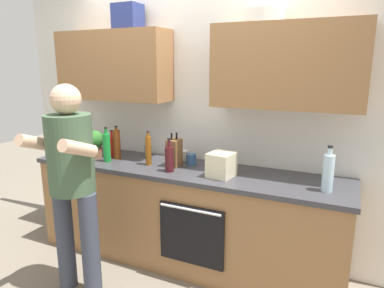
{
  "coord_description": "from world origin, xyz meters",
  "views": [
    {
      "loc": [
        1.31,
        -2.6,
        1.79
      ],
      "look_at": [
        0.14,
        -0.1,
        1.15
      ],
      "focal_mm": 32.22,
      "sensor_mm": 36.0,
      "label": 1
    }
  ],
  "objects_px": {
    "person_standing": "(71,175)",
    "bottle_wine": "(169,159)",
    "bottle_vinegar": "(117,144)",
    "cup_coffee": "(184,156)",
    "cup_tea": "(191,159)",
    "potted_herb": "(95,142)",
    "bottle_water": "(328,172)",
    "bottle_syrup": "(148,150)",
    "grocery_bag_rice": "(221,165)",
    "knife_block": "(174,153)",
    "bottle_hotsauce": "(112,146)",
    "cup_stoneware": "(148,151)",
    "bottle_soda": "(107,147)"
  },
  "relations": [
    {
      "from": "knife_block",
      "to": "potted_herb",
      "type": "bearing_deg",
      "value": -175.12
    },
    {
      "from": "bottle_wine",
      "to": "cup_tea",
      "type": "relative_size",
      "value": 3.01
    },
    {
      "from": "cup_tea",
      "to": "knife_block",
      "type": "xyz_separation_m",
      "value": [
        -0.11,
        -0.11,
        0.07
      ]
    },
    {
      "from": "bottle_syrup",
      "to": "bottle_water",
      "type": "relative_size",
      "value": 0.93
    },
    {
      "from": "cup_coffee",
      "to": "knife_block",
      "type": "relative_size",
      "value": 0.33
    },
    {
      "from": "cup_tea",
      "to": "bottle_water",
      "type": "bearing_deg",
      "value": -9.96
    },
    {
      "from": "bottle_hotsauce",
      "to": "knife_block",
      "type": "bearing_deg",
      "value": -3.3
    },
    {
      "from": "bottle_syrup",
      "to": "cup_stoneware",
      "type": "height_order",
      "value": "bottle_syrup"
    },
    {
      "from": "person_standing",
      "to": "cup_tea",
      "type": "xyz_separation_m",
      "value": [
        0.58,
        0.88,
        -0.03
      ]
    },
    {
      "from": "bottle_syrup",
      "to": "grocery_bag_rice",
      "type": "bearing_deg",
      "value": -2.74
    },
    {
      "from": "bottle_soda",
      "to": "potted_herb",
      "type": "xyz_separation_m",
      "value": [
        -0.19,
        0.06,
        0.01
      ]
    },
    {
      "from": "cup_coffee",
      "to": "cup_tea",
      "type": "height_order",
      "value": "cup_coffee"
    },
    {
      "from": "person_standing",
      "to": "bottle_water",
      "type": "distance_m",
      "value": 1.88
    },
    {
      "from": "bottle_hotsauce",
      "to": "bottle_syrup",
      "type": "height_order",
      "value": "bottle_syrup"
    },
    {
      "from": "bottle_vinegar",
      "to": "grocery_bag_rice",
      "type": "height_order",
      "value": "bottle_vinegar"
    },
    {
      "from": "bottle_vinegar",
      "to": "cup_stoneware",
      "type": "bearing_deg",
      "value": 42.55
    },
    {
      "from": "cup_coffee",
      "to": "bottle_wine",
      "type": "bearing_deg",
      "value": -84.68
    },
    {
      "from": "bottle_wine",
      "to": "bottle_water",
      "type": "bearing_deg",
      "value": 3.01
    },
    {
      "from": "bottle_water",
      "to": "cup_coffee",
      "type": "xyz_separation_m",
      "value": [
        -1.28,
        0.29,
        -0.09
      ]
    },
    {
      "from": "potted_herb",
      "to": "cup_tea",
      "type": "bearing_deg",
      "value": 10.9
    },
    {
      "from": "bottle_vinegar",
      "to": "cup_stoneware",
      "type": "xyz_separation_m",
      "value": [
        0.22,
        0.2,
        -0.09
      ]
    },
    {
      "from": "knife_block",
      "to": "grocery_bag_rice",
      "type": "distance_m",
      "value": 0.49
    },
    {
      "from": "person_standing",
      "to": "bottle_vinegar",
      "type": "xyz_separation_m",
      "value": [
        -0.15,
        0.75,
        0.06
      ]
    },
    {
      "from": "person_standing",
      "to": "bottle_wine",
      "type": "height_order",
      "value": "person_standing"
    },
    {
      "from": "bottle_wine",
      "to": "potted_herb",
      "type": "distance_m",
      "value": 0.87
    },
    {
      "from": "bottle_vinegar",
      "to": "potted_herb",
      "type": "height_order",
      "value": "bottle_vinegar"
    },
    {
      "from": "bottle_vinegar",
      "to": "potted_herb",
      "type": "xyz_separation_m",
      "value": [
        -0.21,
        -0.06,
        0.01
      ]
    },
    {
      "from": "bottle_hotsauce",
      "to": "bottle_water",
      "type": "bearing_deg",
      "value": -3.91
    },
    {
      "from": "knife_block",
      "to": "bottle_wine",
      "type": "bearing_deg",
      "value": -76.78
    },
    {
      "from": "person_standing",
      "to": "grocery_bag_rice",
      "type": "xyz_separation_m",
      "value": [
        0.95,
        0.67,
        0.02
      ]
    },
    {
      "from": "bottle_vinegar",
      "to": "cup_tea",
      "type": "xyz_separation_m",
      "value": [
        0.73,
        0.12,
        -0.09
      ]
    },
    {
      "from": "grocery_bag_rice",
      "to": "person_standing",
      "type": "bearing_deg",
      "value": -145.06
    },
    {
      "from": "bottle_syrup",
      "to": "cup_tea",
      "type": "xyz_separation_m",
      "value": [
        0.34,
        0.18,
        -0.09
      ]
    },
    {
      "from": "bottle_wine",
      "to": "cup_tea",
      "type": "xyz_separation_m",
      "value": [
        0.08,
        0.27,
        -0.07
      ]
    },
    {
      "from": "bottle_syrup",
      "to": "bottle_water",
      "type": "distance_m",
      "value": 1.51
    },
    {
      "from": "bottle_wine",
      "to": "knife_block",
      "type": "bearing_deg",
      "value": 103.22
    },
    {
      "from": "cup_stoneware",
      "to": "knife_block",
      "type": "bearing_deg",
      "value": -25.8
    },
    {
      "from": "bottle_vinegar",
      "to": "potted_herb",
      "type": "distance_m",
      "value": 0.22
    },
    {
      "from": "bottle_hotsauce",
      "to": "potted_herb",
      "type": "bearing_deg",
      "value": -135.48
    },
    {
      "from": "bottle_hotsauce",
      "to": "person_standing",
      "type": "bearing_deg",
      "value": -73.08
    },
    {
      "from": "bottle_wine",
      "to": "cup_tea",
      "type": "bearing_deg",
      "value": 74.51
    },
    {
      "from": "person_standing",
      "to": "grocery_bag_rice",
      "type": "relative_size",
      "value": 7.86
    },
    {
      "from": "bottle_wine",
      "to": "cup_stoneware",
      "type": "distance_m",
      "value": 0.56
    },
    {
      "from": "cup_coffee",
      "to": "potted_herb",
      "type": "relative_size",
      "value": 0.37
    },
    {
      "from": "bottle_vinegar",
      "to": "cup_coffee",
      "type": "height_order",
      "value": "bottle_vinegar"
    },
    {
      "from": "cup_tea",
      "to": "knife_block",
      "type": "height_order",
      "value": "knife_block"
    },
    {
      "from": "bottle_vinegar",
      "to": "cup_tea",
      "type": "bearing_deg",
      "value": 9.51
    },
    {
      "from": "bottle_vinegar",
      "to": "cup_coffee",
      "type": "xyz_separation_m",
      "value": [
        0.62,
        0.2,
        -0.09
      ]
    },
    {
      "from": "grocery_bag_rice",
      "to": "cup_tea",
      "type": "bearing_deg",
      "value": 150.4
    },
    {
      "from": "bottle_soda",
      "to": "cup_coffee",
      "type": "bearing_deg",
      "value": 26.6
    }
  ]
}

